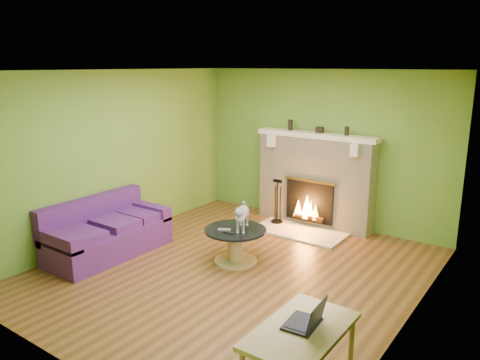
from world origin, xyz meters
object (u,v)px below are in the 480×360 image
at_px(desk, 301,339).
at_px(cat, 242,216).
at_px(sofa, 106,233).
at_px(coffee_table, 235,243).

distance_m(desk, cat, 2.90).
bearing_deg(cat, sofa, -179.98).
xyz_separation_m(sofa, desk, (3.81, -1.20, 0.33)).
bearing_deg(desk, cat, 134.16).
bearing_deg(sofa, cat, 26.13).
bearing_deg(desk, sofa, 162.47).
height_order(sofa, cat, cat).
relative_size(sofa, cat, 2.87).
height_order(coffee_table, desk, desk).
distance_m(coffee_table, cat, 0.41).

